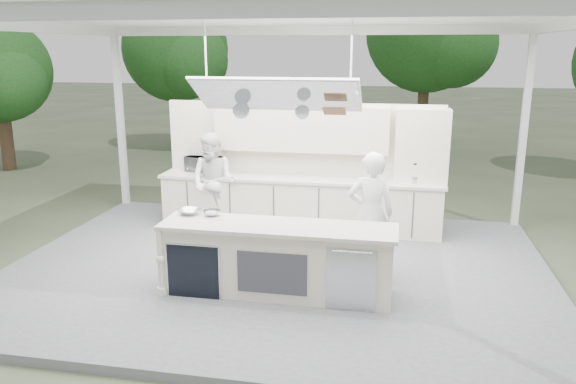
% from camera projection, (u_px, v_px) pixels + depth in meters
% --- Properties ---
extents(ground, '(90.00, 90.00, 0.00)m').
position_uv_depth(ground, '(277.00, 274.00, 8.46)').
color(ground, '#4C5A3E').
rests_on(ground, ground).
extents(stage_deck, '(8.00, 6.00, 0.12)m').
position_uv_depth(stage_deck, '(277.00, 270.00, 8.44)').
color(stage_deck, slate).
rests_on(stage_deck, ground).
extents(tent, '(8.20, 6.20, 3.86)m').
position_uv_depth(tent, '(276.00, 17.00, 7.53)').
color(tent, white).
rests_on(tent, ground).
extents(demo_island, '(3.10, 0.79, 0.95)m').
position_uv_depth(demo_island, '(276.00, 259.00, 7.41)').
color(demo_island, beige).
rests_on(demo_island, stage_deck).
extents(back_counter, '(5.08, 0.72, 0.95)m').
position_uv_depth(back_counter, '(299.00, 203.00, 10.12)').
color(back_counter, beige).
rests_on(back_counter, stage_deck).
extents(back_wall_unit, '(5.05, 0.48, 2.25)m').
position_uv_depth(back_wall_unit, '(326.00, 148.00, 10.00)').
color(back_wall_unit, beige).
rests_on(back_wall_unit, stage_deck).
extents(tree_cluster, '(19.55, 9.40, 5.85)m').
position_uv_depth(tree_cluster, '(339.00, 49.00, 16.97)').
color(tree_cluster, '#4C3A26').
rests_on(tree_cluster, ground).
extents(head_chef, '(0.71, 0.52, 1.80)m').
position_uv_depth(head_chef, '(371.00, 214.00, 7.97)').
color(head_chef, white).
rests_on(head_chef, stage_deck).
extents(sous_chef, '(0.96, 0.80, 1.75)m').
position_uv_depth(sous_chef, '(213.00, 182.00, 9.96)').
color(sous_chef, white).
rests_on(sous_chef, stage_deck).
extents(toaster_oven, '(0.58, 0.46, 0.28)m').
position_uv_depth(toaster_oven, '(200.00, 164.00, 10.49)').
color(toaster_oven, silver).
rests_on(toaster_oven, back_counter).
extents(bowl_large, '(0.34, 0.34, 0.07)m').
position_uv_depth(bowl_large, '(190.00, 212.00, 7.77)').
color(bowl_large, silver).
rests_on(bowl_large, demo_island).
extents(bowl_small, '(0.31, 0.31, 0.07)m').
position_uv_depth(bowl_small, '(212.00, 213.00, 7.71)').
color(bowl_small, '#AEB0B5').
rests_on(bowl_small, demo_island).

